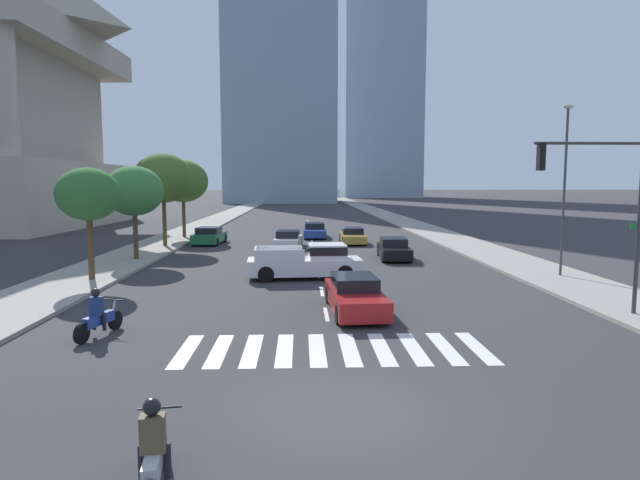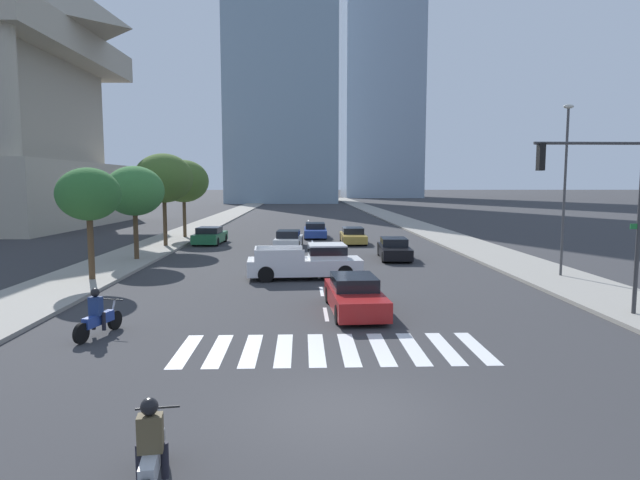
# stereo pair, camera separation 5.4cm
# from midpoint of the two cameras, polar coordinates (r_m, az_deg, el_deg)

# --- Properties ---
(ground_plane) EXTENTS (800.00, 800.00, 0.00)m
(ground_plane) POSITION_cam_midpoint_polar(r_m,az_deg,el_deg) (11.21, 2.79, -18.07)
(ground_plane) COLOR #333335
(sidewalk_east) EXTENTS (4.00, 260.00, 0.15)m
(sidewalk_east) POSITION_cam_midpoint_polar(r_m,az_deg,el_deg) (42.28, 14.96, -0.28)
(sidewalk_east) COLOR gray
(sidewalk_east) RESTS_ON ground
(sidewalk_west) EXTENTS (4.00, 260.00, 0.15)m
(sidewalk_west) POSITION_cam_midpoint_polar(r_m,az_deg,el_deg) (41.81, -16.63, -0.39)
(sidewalk_west) COLOR gray
(sidewalk_west) RESTS_ON ground
(crosswalk_near) EXTENTS (8.55, 2.98, 0.01)m
(crosswalk_near) POSITION_cam_midpoint_polar(r_m,az_deg,el_deg) (15.07, 1.45, -11.63)
(crosswalk_near) COLOR silver
(crosswalk_near) RESTS_ON ground
(lane_divider_center) EXTENTS (0.14, 50.00, 0.01)m
(lane_divider_center) POSITION_cam_midpoint_polar(r_m,az_deg,el_deg) (42.59, -0.80, -0.12)
(lane_divider_center) COLOR silver
(lane_divider_center) RESTS_ON ground
(motorcycle_lead) EXTENTS (0.91, 2.11, 1.49)m
(motorcycle_lead) POSITION_cam_midpoint_polar(r_m,az_deg,el_deg) (17.44, -22.63, -7.67)
(motorcycle_lead) COLOR black
(motorcycle_lead) RESTS_ON ground
(motorcycle_trailing) EXTENTS (0.70, 2.21, 1.49)m
(motorcycle_trailing) POSITION_cam_midpoint_polar(r_m,az_deg,el_deg) (8.84, -17.41, -21.12)
(motorcycle_trailing) COLOR black
(motorcycle_trailing) RESTS_ON ground
(pickup_truck) EXTENTS (5.59, 2.25, 1.67)m
(pickup_truck) POSITION_cam_midpoint_polar(r_m,az_deg,el_deg) (25.80, -1.00, -2.35)
(pickup_truck) COLOR silver
(pickup_truck) RESTS_ON ground
(sedan_blue_0) EXTENTS (1.93, 4.76, 1.24)m
(sedan_blue_0) POSITION_cam_midpoint_polar(r_m,az_deg,el_deg) (45.54, -0.49, 1.00)
(sedan_blue_0) COLOR navy
(sedan_blue_0) RESTS_ON ground
(sedan_red_1) EXTENTS (1.98, 4.73, 1.29)m
(sedan_red_1) POSITION_cam_midpoint_polar(r_m,az_deg,el_deg) (19.18, 3.81, -5.95)
(sedan_red_1) COLOR maroon
(sedan_red_1) RESTS_ON ground
(sedan_gold_2) EXTENTS (1.85, 4.72, 1.20)m
(sedan_gold_2) POSITION_cam_midpoint_polar(r_m,az_deg,el_deg) (41.21, 3.59, 0.44)
(sedan_gold_2) COLOR #B28E38
(sedan_gold_2) RESTS_ON ground
(sedan_black_3) EXTENTS (2.00, 4.59, 1.27)m
(sedan_black_3) POSITION_cam_midpoint_polar(r_m,az_deg,el_deg) (32.84, 8.00, -0.99)
(sedan_black_3) COLOR black
(sedan_black_3) RESTS_ON ground
(sedan_green_4) EXTENTS (2.16, 4.35, 1.30)m
(sedan_green_4) POSITION_cam_midpoint_polar(r_m,az_deg,el_deg) (41.47, -11.69, 0.42)
(sedan_green_4) COLOR #1E6038
(sedan_green_4) RESTS_ON ground
(sedan_white_5) EXTENTS (2.06, 4.45, 1.26)m
(sedan_white_5) POSITION_cam_midpoint_polar(r_m,az_deg,el_deg) (38.29, -3.35, 0.04)
(sedan_white_5) COLOR silver
(sedan_white_5) RESTS_ON ground
(traffic_signal_near) EXTENTS (4.02, 0.28, 6.17)m
(traffic_signal_near) POSITION_cam_midpoint_polar(r_m,az_deg,el_deg) (20.19, 28.11, 4.61)
(traffic_signal_near) COLOR #333335
(traffic_signal_near) RESTS_ON sidewalk_east
(street_lamp_east) EXTENTS (0.50, 0.24, 8.16)m
(street_lamp_east) POSITION_cam_midpoint_polar(r_m,az_deg,el_deg) (28.08, 24.86, 6.01)
(street_lamp_east) COLOR #3F3F42
(street_lamp_east) RESTS_ON sidewalk_east
(street_tree_nearest) EXTENTS (2.87, 2.87, 5.18)m
(street_tree_nearest) POSITION_cam_midpoint_polar(r_m,az_deg,el_deg) (26.71, -23.54, 4.48)
(street_tree_nearest) COLOR #4C3823
(street_tree_nearest) RESTS_ON sidewalk_west
(street_tree_second) EXTENTS (3.43, 3.43, 5.48)m
(street_tree_second) POSITION_cam_midpoint_polar(r_m,az_deg,el_deg) (33.08, -19.25, 4.97)
(street_tree_second) COLOR #4C3823
(street_tree_second) RESTS_ON sidewalk_west
(street_tree_third) EXTENTS (4.11, 4.11, 6.58)m
(street_tree_third) POSITION_cam_midpoint_polar(r_m,az_deg,el_deg) (39.59, -16.39, 6.37)
(street_tree_third) COLOR #4C3823
(street_tree_third) RESTS_ON sidewalk_west
(street_tree_fourth) EXTENTS (4.13, 4.13, 6.41)m
(street_tree_fourth) POSITION_cam_midpoint_polar(r_m,az_deg,el_deg) (45.79, -14.40, 6.13)
(street_tree_fourth) COLOR #4C3823
(street_tree_fourth) RESTS_ON sidewalk_west
(office_tower_center_skyline) EXTENTS (25.16, 26.63, 98.91)m
(office_tower_center_skyline) POSITION_cam_midpoint_polar(r_m,az_deg,el_deg) (190.54, 6.59, 19.46)
(office_tower_center_skyline) COLOR #8C9EB2
(office_tower_center_skyline) RESTS_ON ground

